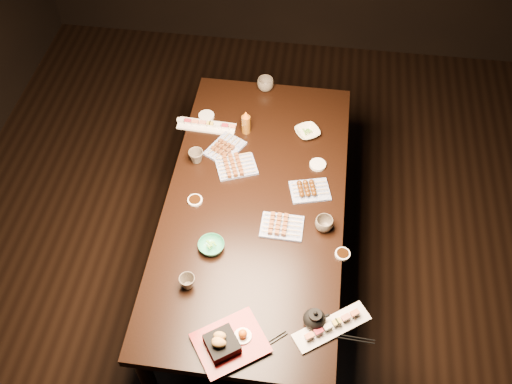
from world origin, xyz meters
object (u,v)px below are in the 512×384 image
yakitori_plate_left (225,146)px  teapot (315,318)px  dining_table (255,243)px  edamame_bowl_cream (307,132)px  teacup_near_left (187,282)px  edamame_bowl_green (211,246)px  teacup_far_left (196,156)px  teacup_mid_right (324,224)px  tempura_tray (230,339)px  condiment_bottle (246,122)px  sushi_platter_far (206,124)px  yakitori_plate_right (282,224)px  yakitori_plate_center (236,164)px  sushi_platter_near (332,325)px  teacup_far_right (265,84)px

yakitori_plate_left → teapot: bearing=-122.2°
dining_table → edamame_bowl_cream: (0.22, 0.51, 0.39)m
yakitori_plate_left → teacup_near_left: bearing=-154.0°
edamame_bowl_green → teacup_far_left: (-0.18, 0.53, 0.02)m
edamame_bowl_green → teacup_mid_right: (0.52, 0.19, 0.02)m
tempura_tray → condiment_bottle: bearing=60.5°
teacup_mid_right → condiment_bottle: bearing=128.1°
sushi_platter_far → edamame_bowl_green: size_ratio=2.61×
sushi_platter_far → teacup_far_left: bearing=91.4°
sushi_platter_far → teapot: size_ratio=2.80×
yakitori_plate_right → yakitori_plate_left: same height
yakitori_plate_right → tempura_tray: 0.65m
yakitori_plate_right → yakitori_plate_left: 0.60m
sushi_platter_far → yakitori_plate_right: (0.49, -0.63, 0.01)m
yakitori_plate_right → teacup_near_left: 0.54m
yakitori_plate_center → tempura_tray: 0.99m
yakitori_plate_right → yakitori_plate_left: bearing=128.2°
yakitori_plate_right → teapot: (0.19, -0.48, 0.02)m
yakitori_plate_left → teacup_near_left: (-0.03, -0.85, 0.01)m
yakitori_plate_left → teacup_far_left: bearing=155.3°
sushi_platter_near → yakitori_plate_left: yakitori_plate_left is taller
dining_table → yakitori_plate_left: (-0.21, 0.34, 0.40)m
sushi_platter_near → yakitori_plate_right: (-0.27, 0.49, 0.00)m
yakitori_plate_right → teacup_far_right: bearing=102.7°
yakitori_plate_center → sushi_platter_far: bearing=106.0°
yakitori_plate_center → teapot: bearing=-82.2°
teacup_far_right → condiment_bottle: (-0.06, -0.36, 0.04)m
yakitori_plate_left → edamame_bowl_green: yakitori_plate_left is taller
teacup_mid_right → teacup_far_right: 1.04m
tempura_tray → teacup_near_left: tempura_tray is taller
edamame_bowl_green → condiment_bottle: 0.79m
sushi_platter_near → tempura_tray: 0.44m
yakitori_plate_left → teacup_far_right: (0.16, 0.51, 0.01)m
tempura_tray → yakitori_plate_center: bearing=62.7°
edamame_bowl_cream → teacup_far_left: 0.63m
teacup_far_right → teacup_mid_right: bearing=-67.1°
tempura_tray → condiment_bottle: 1.25m
dining_table → teacup_mid_right: teacup_mid_right is taller
dining_table → yakitori_plate_left: 0.56m
dining_table → condiment_bottle: bearing=89.7°
edamame_bowl_cream → teacup_near_left: (-0.46, -1.02, 0.02)m
sushi_platter_near → edamame_bowl_green: 0.67m
yakitori_plate_right → teacup_far_left: bearing=144.3°
yakitori_plate_center → edamame_bowl_cream: yakitori_plate_center is taller
teacup_near_left → teacup_far_left: (-0.11, 0.74, 0.00)m
condiment_bottle → dining_table: bearing=-76.7°
edamame_bowl_green → teapot: size_ratio=1.07×
sushi_platter_far → teacup_far_right: teacup_far_right is taller
yakitori_plate_left → yakitori_plate_center: bearing=-118.5°
teacup_mid_right → yakitori_plate_right: bearing=-173.3°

